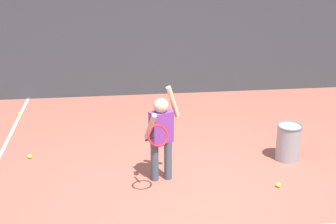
% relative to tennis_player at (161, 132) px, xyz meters
% --- Properties ---
extents(ground_plane, '(20.00, 20.00, 0.00)m').
position_rel_tennis_player_xyz_m(ground_plane, '(0.29, -0.35, -0.73)').
color(ground_plane, '#9E5142').
extents(back_fence_windscreen, '(10.87, 0.08, 3.18)m').
position_rel_tennis_player_xyz_m(back_fence_windscreen, '(0.29, 3.76, 0.86)').
color(back_fence_windscreen, '#383D42').
rests_on(back_fence_windscreen, ground).
extents(fence_post_1, '(0.09, 0.09, 3.33)m').
position_rel_tennis_player_xyz_m(fence_post_1, '(-2.36, 3.82, 0.94)').
color(fence_post_1, slate).
rests_on(fence_post_1, ground).
extents(fence_post_2, '(0.09, 0.09, 3.33)m').
position_rel_tennis_player_xyz_m(fence_post_2, '(0.29, 3.82, 0.94)').
color(fence_post_2, slate).
rests_on(fence_post_2, ground).
extents(fence_post_3, '(0.09, 0.09, 3.33)m').
position_rel_tennis_player_xyz_m(fence_post_3, '(2.93, 3.82, 0.94)').
color(fence_post_3, slate).
rests_on(fence_post_3, ground).
extents(tennis_player, '(0.53, 0.77, 1.35)m').
position_rel_tennis_player_xyz_m(tennis_player, '(0.00, 0.00, 0.00)').
color(tennis_player, '#3F4C59').
rests_on(tennis_player, ground).
extents(ball_hopper, '(0.38, 0.38, 0.56)m').
position_rel_tennis_player_xyz_m(ball_hopper, '(1.98, 0.42, -0.44)').
color(ball_hopper, gray).
rests_on(ball_hopper, ground).
extents(tennis_ball_0, '(0.07, 0.07, 0.07)m').
position_rel_tennis_player_xyz_m(tennis_ball_0, '(1.56, -0.39, -0.69)').
color(tennis_ball_0, '#CCE033').
rests_on(tennis_ball_0, ground).
extents(tennis_ball_1, '(0.07, 0.07, 0.07)m').
position_rel_tennis_player_xyz_m(tennis_ball_1, '(-1.94, 0.89, -0.69)').
color(tennis_ball_1, '#CCE033').
rests_on(tennis_ball_1, ground).
extents(tennis_ball_2, '(0.07, 0.07, 0.07)m').
position_rel_tennis_player_xyz_m(tennis_ball_2, '(-2.43, 2.76, -0.69)').
color(tennis_ball_2, '#CCE033').
rests_on(tennis_ball_2, ground).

